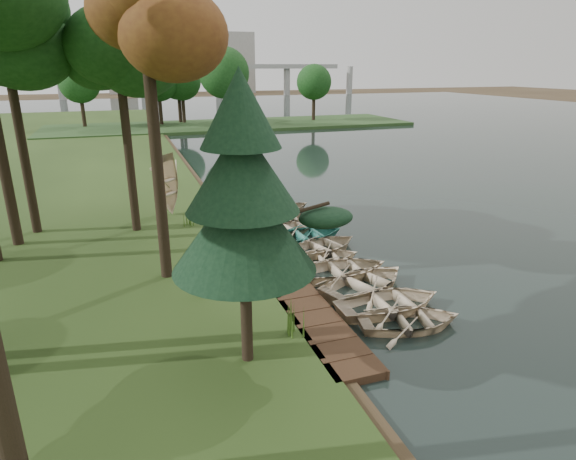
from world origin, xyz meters
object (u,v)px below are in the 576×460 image
object	(u,v)px
rowboat_2	(366,280)
pine_tree	(243,194)
boardwalk	(274,269)
rowboat_1	(390,300)
stored_rowboat	(171,208)
rowboat_0	(410,318)

from	to	relation	value
rowboat_2	pine_tree	xyz separation A→B (m)	(-5.47, -3.31, 4.65)
boardwalk	rowboat_1	distance (m)	5.38
rowboat_1	pine_tree	distance (m)	7.37
rowboat_1	stored_rowboat	bearing A→B (deg)	23.92
boardwalk	rowboat_2	xyz separation A→B (m)	(2.77, -2.85, 0.31)
rowboat_2	stored_rowboat	xyz separation A→B (m)	(-6.03, 11.64, 0.19)
boardwalk	pine_tree	size ratio (longest dim) A/B	2.03
boardwalk	stored_rowboat	distance (m)	9.39
rowboat_2	pine_tree	bearing A→B (deg)	101.34
rowboat_1	pine_tree	xyz separation A→B (m)	(-5.49, -1.56, 4.66)
boardwalk	rowboat_1	bearing A→B (deg)	-58.70
rowboat_2	pine_tree	distance (m)	7.91
rowboat_0	pine_tree	xyz separation A→B (m)	(-5.52, -0.35, 4.71)
boardwalk	stored_rowboat	size ratio (longest dim) A/B	4.70
rowboat_2	pine_tree	size ratio (longest dim) A/B	0.50
rowboat_1	pine_tree	size ratio (longest dim) A/B	0.49
boardwalk	rowboat_1	xyz separation A→B (m)	(2.79, -4.59, 0.30)
rowboat_0	pine_tree	bearing A→B (deg)	104.17
boardwalk	stored_rowboat	xyz separation A→B (m)	(-3.26, 8.79, 0.50)
pine_tree	stored_rowboat	bearing A→B (deg)	92.13
boardwalk	rowboat_2	distance (m)	3.99
stored_rowboat	pine_tree	world-z (taller)	pine_tree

